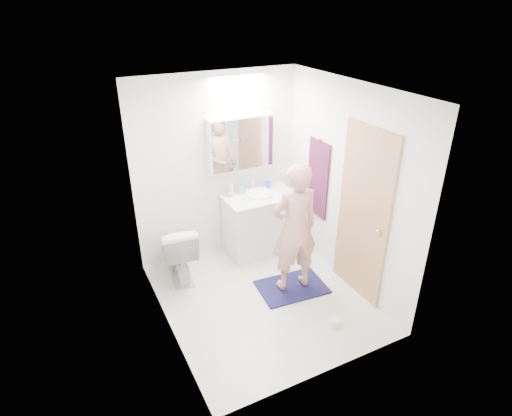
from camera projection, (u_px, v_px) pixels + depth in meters
floor at (262, 297)px, 4.99m from camera, size 2.50×2.50×0.00m
ceiling at (263, 89)px, 3.91m from camera, size 2.50×2.50×0.00m
wall_back at (217, 167)px, 5.44m from camera, size 2.50×0.00×2.50m
wall_front at (333, 267)px, 3.45m from camera, size 2.50×0.00×2.50m
wall_left at (159, 229)px, 4.00m from camera, size 0.00×2.50×2.50m
wall_right at (347, 187)px, 4.89m from camera, size 0.00×2.50×2.50m
vanity_cabinet at (260, 224)px, 5.77m from camera, size 0.90×0.55×0.78m
countertop at (260, 197)px, 5.58m from camera, size 0.95×0.58×0.04m
sink_basin at (259, 194)px, 5.59m from camera, size 0.36×0.36×0.03m
faucet at (252, 184)px, 5.71m from camera, size 0.02×0.02×0.16m
medicine_cabinet at (241, 143)px, 5.37m from camera, size 0.88×0.14×0.70m
mirror_panel at (243, 145)px, 5.31m from camera, size 0.84×0.01×0.66m
toilet at (178, 250)px, 5.20m from camera, size 0.50×0.78×0.75m
bath_rug at (292, 287)px, 5.14m from camera, size 0.85×0.62×0.02m
person at (294, 228)px, 4.77m from camera, size 0.60×0.42×1.56m
door at (363, 215)px, 4.69m from camera, size 0.04×0.80×2.00m
door_knob at (378, 232)px, 4.46m from camera, size 0.06×0.06×0.06m
towel at (318, 179)px, 5.36m from camera, size 0.02×0.42×1.00m
towel_hook at (320, 139)px, 5.13m from camera, size 0.07×0.02×0.02m
soap_bottle_a at (230, 188)px, 5.50m from camera, size 0.11×0.11×0.23m
soap_bottle_b at (242, 187)px, 5.61m from camera, size 0.10×0.10×0.16m
toothbrush_cup at (268, 185)px, 5.77m from camera, size 0.12×0.12×0.09m
toilet_paper_roll at (335, 323)px, 4.52m from camera, size 0.11×0.11×0.10m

